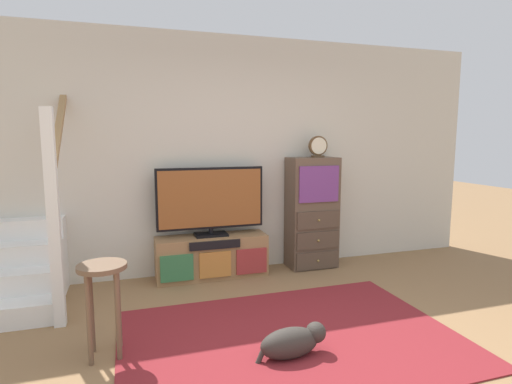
{
  "coord_description": "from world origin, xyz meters",
  "views": [
    {
      "loc": [
        -1.17,
        -2.16,
        1.56
      ],
      "look_at": [
        0.04,
        1.64,
        1.02
      ],
      "focal_mm": 28.51,
      "sensor_mm": 36.0,
      "label": 1
    }
  ],
  "objects_px": {
    "media_console": "(212,256)",
    "television": "(211,200)",
    "side_cabinet": "(312,213)",
    "desk_clock": "(318,147)",
    "bar_stool_near": "(103,288)",
    "dog": "(293,342)"
  },
  "relations": [
    {
      "from": "desk_clock",
      "to": "bar_stool_near",
      "type": "xyz_separation_m",
      "value": [
        -2.35,
        -1.41,
        -0.94
      ]
    },
    {
      "from": "dog",
      "to": "media_console",
      "type": "bearing_deg",
      "value": 96.6
    },
    {
      "from": "media_console",
      "to": "desk_clock",
      "type": "distance_m",
      "value": 1.77
    },
    {
      "from": "side_cabinet",
      "to": "desk_clock",
      "type": "bearing_deg",
      "value": -15.28
    },
    {
      "from": "bar_stool_near",
      "to": "dog",
      "type": "relative_size",
      "value": 1.26
    },
    {
      "from": "television",
      "to": "desk_clock",
      "type": "bearing_deg",
      "value": -1.28
    },
    {
      "from": "side_cabinet",
      "to": "bar_stool_near",
      "type": "bearing_deg",
      "value": -148.09
    },
    {
      "from": "side_cabinet",
      "to": "dog",
      "type": "distance_m",
      "value": 2.18
    },
    {
      "from": "television",
      "to": "side_cabinet",
      "type": "relative_size",
      "value": 0.9
    },
    {
      "from": "television",
      "to": "dog",
      "type": "relative_size",
      "value": 2.19
    },
    {
      "from": "desk_clock",
      "to": "bar_stool_near",
      "type": "height_order",
      "value": "desk_clock"
    },
    {
      "from": "television",
      "to": "bar_stool_near",
      "type": "bearing_deg",
      "value": -126.41
    },
    {
      "from": "side_cabinet",
      "to": "desk_clock",
      "type": "relative_size",
      "value": 5.28
    },
    {
      "from": "media_console",
      "to": "side_cabinet",
      "type": "relative_size",
      "value": 0.93
    },
    {
      "from": "side_cabinet",
      "to": "bar_stool_near",
      "type": "distance_m",
      "value": 2.71
    },
    {
      "from": "media_console",
      "to": "television",
      "type": "height_order",
      "value": "television"
    },
    {
      "from": "bar_stool_near",
      "to": "desk_clock",
      "type": "bearing_deg",
      "value": 31.04
    },
    {
      "from": "side_cabinet",
      "to": "desk_clock",
      "type": "distance_m",
      "value": 0.79
    },
    {
      "from": "media_console",
      "to": "side_cabinet",
      "type": "height_order",
      "value": "side_cabinet"
    },
    {
      "from": "side_cabinet",
      "to": "media_console",
      "type": "bearing_deg",
      "value": -179.53
    },
    {
      "from": "television",
      "to": "dog",
      "type": "distance_m",
      "value": 2.02
    },
    {
      "from": "desk_clock",
      "to": "side_cabinet",
      "type": "bearing_deg",
      "value": 164.72
    }
  ]
}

